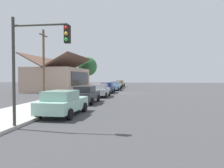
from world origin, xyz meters
name	(u,v)px	position (x,y,z in m)	size (l,w,h in m)	color
ground_plane	(126,93)	(0.00, 0.00, 0.00)	(120.00, 120.00, 0.00)	#424244
sidewalk_curb	(89,92)	(0.00, 5.60, 0.08)	(60.00, 4.20, 0.16)	#B2AFA8
car_seafoam	(63,103)	(-19.22, 2.62, 0.82)	(4.72, 2.21, 1.59)	#9ED1BC
car_charcoal	(86,94)	(-12.69, 2.82, 0.81)	(4.83, 1.95, 1.59)	#2D3035
car_silver	(101,90)	(-6.41, 2.63, 0.81)	(4.44, 1.93, 1.59)	silver
car_navy	(107,88)	(-0.07, 2.82, 0.81)	(4.55, 2.11, 1.59)	navy
car_skyblue	(114,86)	(6.54, 2.62, 0.82)	(4.67, 2.14, 1.59)	#8CB7E0
car_coral	(117,85)	(12.47, 2.84, 0.81)	(4.42, 1.98, 1.59)	#EA8C75
car_olive	(120,84)	(19.36, 2.89, 0.81)	(4.42, 2.19, 1.59)	olive
storefront_building	(59,79)	(4.25, 11.98, 2.10)	(13.54, 7.95, 6.07)	tan
shade_tree	(87,67)	(13.25, 9.20, 4.61)	(4.04, 4.04, 6.66)	brown
traffic_light_main	(35,54)	(-23.01, 2.54, 3.49)	(0.37, 2.79, 5.20)	#383833
utility_pole_wooden	(44,63)	(-9.97, 8.20, 3.93)	(1.80, 0.24, 7.50)	brown
fire_hydrant_red	(56,102)	(-16.55, 4.20, 0.50)	(0.22, 0.22, 0.71)	red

